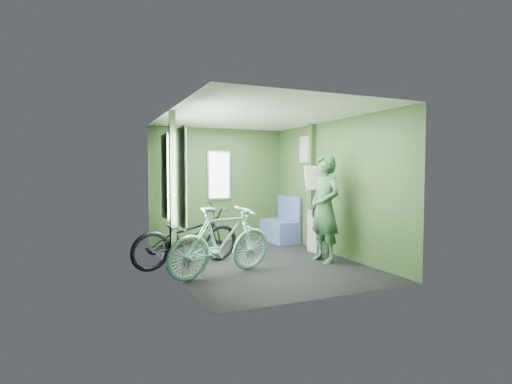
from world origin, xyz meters
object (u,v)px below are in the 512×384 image
at_px(bicycle_black, 188,266).
at_px(bench_seat, 281,228).
at_px(bicycle_mint, 222,276).
at_px(passenger, 325,208).
at_px(waste_box, 317,230).

xyz_separation_m(bicycle_black, bench_seat, (2.27, 1.35, 0.27)).
relative_size(bicycle_mint, bench_seat, 1.77).
bearing_deg(passenger, bicycle_mint, -88.85).
relative_size(bicycle_black, bicycle_mint, 1.08).
relative_size(bicycle_black, bench_seat, 1.91).
relative_size(bicycle_black, waste_box, 2.26).
distance_m(bicycle_mint, bench_seat, 2.90).
bearing_deg(bicycle_black, passenger, -118.82).
xyz_separation_m(passenger, waste_box, (0.32, 0.70, -0.46)).
height_order(passenger, waste_box, passenger).
relative_size(bicycle_mint, waste_box, 2.09).
bearing_deg(bicycle_mint, bicycle_black, 7.54).
bearing_deg(bench_seat, bicycle_black, -151.01).
height_order(bicycle_black, bench_seat, bench_seat).
relative_size(passenger, bench_seat, 1.84).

